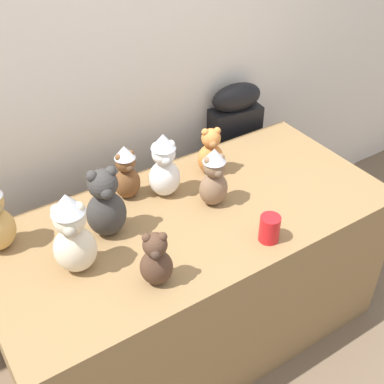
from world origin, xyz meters
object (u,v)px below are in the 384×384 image
object	(u,v)px
teddy_bear_mocha	(214,178)
display_table	(192,279)
teddy_bear_charcoal	(105,204)
teddy_bear_snow	(164,166)
teddy_bear_cream	(72,234)
instrument_case	(233,163)
teddy_bear_cocoa	(156,260)
teddy_bear_ginger	(211,152)
teddy_bear_chestnut	(126,173)
party_cup_red	(270,228)

from	to	relation	value
teddy_bear_mocha	display_table	bearing A→B (deg)	-161.97
display_table	teddy_bear_charcoal	bearing A→B (deg)	164.69
teddy_bear_charcoal	teddy_bear_snow	xyz separation A→B (m)	(0.31, 0.10, 0.00)
teddy_bear_charcoal	teddy_bear_cream	distance (m)	0.21
instrument_case	teddy_bear_cocoa	size ratio (longest dim) A/B	4.34
teddy_bear_cocoa	teddy_bear_charcoal	bearing A→B (deg)	123.23
instrument_case	teddy_bear_charcoal	xyz separation A→B (m)	(-0.95, -0.43, 0.40)
display_table	teddy_bear_mocha	size ratio (longest dim) A/B	6.24
teddy_bear_ginger	teddy_bear_chestnut	bearing A→B (deg)	-165.24
display_table	teddy_bear_charcoal	distance (m)	0.62
teddy_bear_charcoal	teddy_bear_mocha	bearing A→B (deg)	0.43
teddy_bear_mocha	teddy_bear_cocoa	distance (m)	0.49
teddy_bear_charcoal	instrument_case	bearing A→B (deg)	34.01
teddy_bear_mocha	party_cup_red	size ratio (longest dim) A/B	2.45
instrument_case	teddy_bear_cream	distance (m)	1.32
display_table	teddy_bear_ginger	xyz separation A→B (m)	(0.24, 0.22, 0.49)
teddy_bear_mocha	teddy_bear_cream	bearing A→B (deg)	-167.06
instrument_case	teddy_bear_mocha	distance (m)	0.81
display_table	teddy_bear_cream	size ratio (longest dim) A/B	5.00
teddy_bear_ginger	party_cup_red	distance (m)	0.51
teddy_bear_cocoa	party_cup_red	size ratio (longest dim) A/B	2.05
teddy_bear_ginger	teddy_bear_cream	bearing A→B (deg)	-141.24
teddy_bear_mocha	teddy_bear_cream	size ratio (longest dim) A/B	0.80
party_cup_red	teddy_bear_cream	bearing A→B (deg)	159.18
teddy_bear_charcoal	teddy_bear_chestnut	bearing A→B (deg)	53.49
teddy_bear_mocha	teddy_bear_snow	xyz separation A→B (m)	(-0.14, 0.17, 0.01)
instrument_case	teddy_bear_cocoa	xyz separation A→B (m)	(-0.92, -0.76, 0.37)
instrument_case	party_cup_red	bearing A→B (deg)	-112.42
party_cup_red	teddy_bear_cocoa	bearing A→B (deg)	174.56
teddy_bear_snow	party_cup_red	bearing A→B (deg)	-53.21
teddy_bear_mocha	teddy_bear_chestnut	size ratio (longest dim) A/B	1.07
instrument_case	teddy_bear_chestnut	bearing A→B (deg)	-154.35
teddy_bear_chestnut	teddy_bear_cocoa	xyz separation A→B (m)	(-0.14, -0.50, -0.02)
display_table	teddy_bear_snow	bearing A→B (deg)	95.29
teddy_bear_snow	party_cup_red	world-z (taller)	teddy_bear_snow
instrument_case	teddy_bear_snow	xyz separation A→B (m)	(-0.64, -0.34, 0.41)
teddy_bear_snow	teddy_bear_ginger	distance (m)	0.26
party_cup_red	teddy_bear_ginger	bearing A→B (deg)	81.83
instrument_case	teddy_bear_cream	size ratio (longest dim) A/B	2.91
teddy_bear_ginger	party_cup_red	world-z (taller)	teddy_bear_ginger
teddy_bear_mocha	teddy_bear_cocoa	xyz separation A→B (m)	(-0.42, -0.26, -0.03)
teddy_bear_snow	teddy_bear_mocha	bearing A→B (deg)	-35.54
instrument_case	teddy_bear_snow	size ratio (longest dim) A/B	3.28
teddy_bear_charcoal	party_cup_red	bearing A→B (deg)	-27.34
display_table	teddy_bear_snow	world-z (taller)	teddy_bear_snow
instrument_case	teddy_bear_cream	world-z (taller)	teddy_bear_cream
teddy_bear_snow	teddy_bear_cocoa	size ratio (longest dim) A/B	1.32
teddy_bear_cream	teddy_bear_mocha	bearing A→B (deg)	26.21
teddy_bear_cream	teddy_bear_cocoa	distance (m)	0.30
teddy_bear_snow	teddy_bear_ginger	xyz separation A→B (m)	(0.26, 0.03, -0.04)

